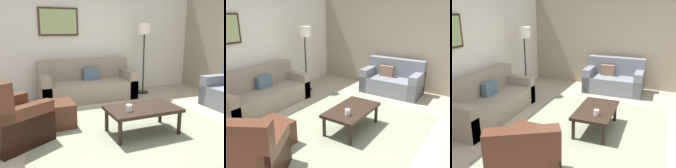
# 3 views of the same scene
# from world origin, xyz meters

# --- Properties ---
(ground_plane) EXTENTS (8.00, 8.00, 0.00)m
(ground_plane) POSITION_xyz_m (0.00, 0.00, 0.00)
(ground_plane) COLOR tan
(rear_partition) EXTENTS (6.00, 0.12, 2.80)m
(rear_partition) POSITION_xyz_m (0.00, 2.60, 1.40)
(rear_partition) COLOR silver
(rear_partition) RESTS_ON ground_plane
(area_rug) EXTENTS (3.16, 2.63, 0.01)m
(area_rug) POSITION_xyz_m (0.00, 0.00, 0.00)
(area_rug) COLOR gray
(area_rug) RESTS_ON ground_plane
(couch_main) EXTENTS (2.13, 0.86, 0.88)m
(couch_main) POSITION_xyz_m (-0.09, 2.12, 0.30)
(couch_main) COLOR gray
(couch_main) RESTS_ON ground_plane
(armchair_leather) EXTENTS (1.09, 1.09, 0.95)m
(armchair_leather) POSITION_xyz_m (-1.75, 0.27, 0.31)
(armchair_leather) COLOR #4C2819
(armchair_leather) RESTS_ON ground_plane
(ottoman) EXTENTS (0.56, 0.56, 0.40)m
(ottoman) POSITION_xyz_m (-1.03, 0.69, 0.20)
(ottoman) COLOR #4C2819
(ottoman) RESTS_ON ground_plane
(coffee_table) EXTENTS (1.10, 0.64, 0.41)m
(coffee_table) POSITION_xyz_m (0.14, -0.10, 0.36)
(coffee_table) COLOR black
(coffee_table) RESTS_ON ground_plane
(cup) EXTENTS (0.09, 0.09, 0.10)m
(cup) POSITION_xyz_m (-0.13, -0.17, 0.46)
(cup) COLOR white
(cup) RESTS_ON coffee_table
(lamp_standing) EXTENTS (0.32, 0.32, 1.71)m
(lamp_standing) POSITION_xyz_m (1.34, 2.04, 1.41)
(lamp_standing) COLOR black
(lamp_standing) RESTS_ON ground_plane
(framed_artwork) EXTENTS (0.89, 0.04, 0.62)m
(framed_artwork) POSITION_xyz_m (-0.61, 2.51, 1.74)
(framed_artwork) COLOR #382316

